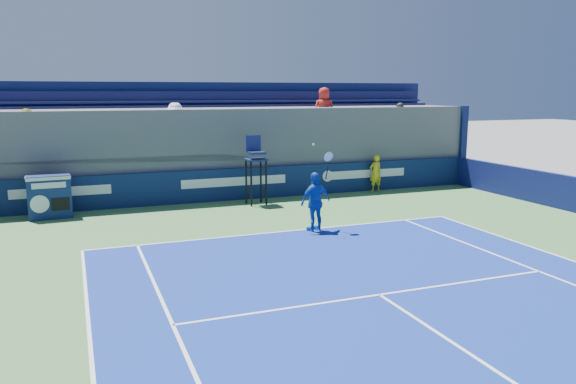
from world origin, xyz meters
name	(u,v)px	position (x,y,z in m)	size (l,w,h in m)	color
ball_person	(376,173)	(5.81, 16.75, 0.77)	(0.55, 0.36, 1.51)	gold
back_hoarding	(234,184)	(0.00, 17.10, 0.60)	(20.40, 0.21, 1.20)	#0C1B45
match_clock	(49,195)	(-6.34, 16.29, 0.74)	(1.36, 0.81, 1.40)	navy
umpire_chair	(256,162)	(0.51, 16.03, 1.53)	(0.72, 0.72, 2.48)	black
tennis_player	(316,202)	(0.92, 11.67, 0.88)	(1.08, 0.65, 2.57)	#1548B2
stadium_seating	(220,146)	(0.00, 19.14, 1.84)	(21.00, 4.05, 4.40)	#545459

